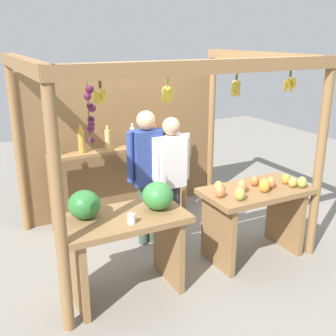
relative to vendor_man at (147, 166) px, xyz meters
name	(u,v)px	position (x,y,z in m)	size (l,w,h in m)	color
ground_plane	(160,240)	(0.15, -0.02, -0.97)	(12.00, 12.00, 0.00)	gray
market_stall	(143,128)	(0.15, 0.43, 0.35)	(2.91, 2.24, 2.20)	olive
fruit_counter_left	(124,227)	(-0.61, -0.80, -0.28)	(1.17, 0.64, 1.08)	olive
fruit_counter_right	(255,207)	(0.92, -0.83, -0.36)	(1.17, 0.64, 0.96)	olive
bottle_shelf_unit	(121,163)	(-0.02, 0.77, -0.17)	(1.87, 0.22, 1.35)	olive
vendor_man	(147,166)	(0.00, 0.00, 0.00)	(0.48, 0.22, 1.61)	#3A4F41
vendor_woman	(171,170)	(0.26, -0.10, -0.06)	(0.48, 0.21, 1.53)	#393943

